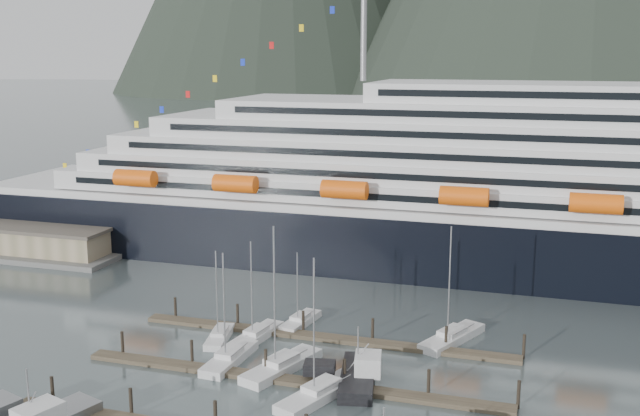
# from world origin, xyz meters

# --- Properties ---
(ground) EXTENTS (1600.00, 1600.00, 0.00)m
(ground) POSITION_xyz_m (0.00, 0.00, 0.00)
(ground) COLOR #4E5B5C
(ground) RESTS_ON ground
(cruise_ship) EXTENTS (210.00, 30.40, 50.30)m
(cruise_ship) POSITION_xyz_m (30.03, 54.94, 12.04)
(cruise_ship) COLOR black
(cruise_ship) RESTS_ON ground
(warehouse) EXTENTS (46.00, 20.00, 5.80)m
(warehouse) POSITION_xyz_m (-72.00, 42.00, 2.25)
(warehouse) COLOR #595956
(warehouse) RESTS_ON ground
(dock_mid) EXTENTS (48.18, 2.28, 3.20)m
(dock_mid) POSITION_xyz_m (-4.93, 3.05, 0.31)
(dock_mid) COLOR #42392A
(dock_mid) RESTS_ON ground
(dock_far) EXTENTS (48.18, 2.28, 3.20)m
(dock_far) POSITION_xyz_m (-4.93, 16.05, 0.31)
(dock_far) COLOR #42392A
(dock_far) RESTS_ON ground
(sailboat_a) EXTENTS (3.74, 8.01, 11.98)m
(sailboat_a) POSITION_xyz_m (-17.22, 11.92, 0.40)
(sailboat_a) COLOR silver
(sailboat_a) RESTS_ON ground
(sailboat_b) EXTENTS (6.51, 11.76, 17.39)m
(sailboat_b) POSITION_xyz_m (-6.70, 5.64, 0.46)
(sailboat_b) COLOR silver
(sailboat_b) RESTS_ON ground
(sailboat_c) EXTENTS (3.20, 10.15, 13.78)m
(sailboat_c) POSITION_xyz_m (-13.21, 5.98, 0.43)
(sailboat_c) COLOR silver
(sailboat_c) RESTS_ON ground
(sailboat_d) EXTENTS (7.02, 12.17, 15.71)m
(sailboat_d) POSITION_xyz_m (-0.53, 0.66, 0.44)
(sailboat_d) COLOR silver
(sailboat_d) RESTS_ON ground
(sailboat_e) EXTENTS (3.99, 9.84, 13.15)m
(sailboat_e) POSITION_xyz_m (-12.98, 13.63, 0.41)
(sailboat_e) COLOR silver
(sailboat_e) RESTS_ON ground
(sailboat_f) EXTENTS (3.49, 8.35, 10.36)m
(sailboat_f) POSITION_xyz_m (-9.37, 19.99, 0.39)
(sailboat_f) COLOR silver
(sailboat_f) RESTS_ON ground
(sailboat_g) EXTENTS (7.14, 11.55, 15.31)m
(sailboat_g) POSITION_xyz_m (10.38, 19.99, 0.44)
(sailboat_g) COLOR silver
(sailboat_g) RESTS_ON ground
(trawler_e) EXTENTS (8.72, 11.35, 7.06)m
(trawler_e) POSITION_xyz_m (2.10, 5.00, 0.90)
(trawler_e) COLOR black
(trawler_e) RESTS_ON ground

